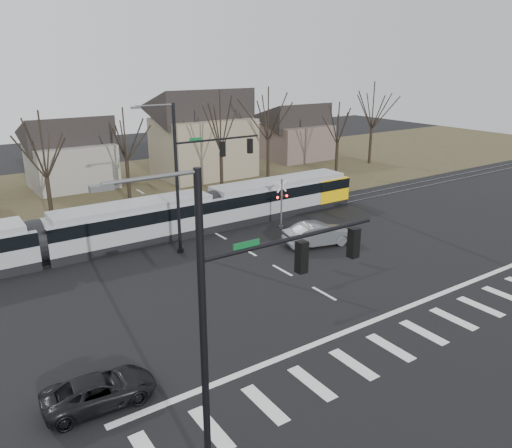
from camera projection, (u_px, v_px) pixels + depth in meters
ground at (349, 307)px, 27.14m from camera, size 140.00×140.00×0.00m
grass_verge at (133, 188)px, 52.27m from camera, size 140.00×28.00×0.01m
crosswalk at (407, 340)px, 23.99m from camera, size 27.00×2.60×0.01m
stop_line at (373, 321)px, 25.72m from camera, size 28.00×0.35×0.01m
lane_dashes at (207, 228)px, 39.70m from camera, size 0.18×30.00×0.01m
rail_pair at (208, 229)px, 39.54m from camera, size 90.00×1.52×0.06m
tram at (132, 222)px, 35.95m from camera, size 40.25×2.99×3.05m
sedan at (318, 234)px, 35.93m from camera, size 4.11×5.90×1.68m
suv at (100, 390)px, 19.38m from camera, size 2.45×4.54×1.20m
signal_pole_near_left at (249, 308)px, 15.08m from camera, size 9.28×0.44×10.20m
signal_pole_far at (198, 169)px, 33.87m from camera, size 9.28×0.44×10.20m
rail_crossing_signal at (281, 205)px, 39.25m from camera, size 1.08×0.36×4.00m
tree_row at (173, 146)px, 47.05m from camera, size 59.20×7.20×10.00m
house_b at (70, 149)px, 51.50m from camera, size 8.64×7.56×7.65m
house_c at (203, 130)px, 56.20m from camera, size 10.80×8.64×10.10m
house_d at (296, 129)px, 66.15m from camera, size 8.64×7.56×7.65m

